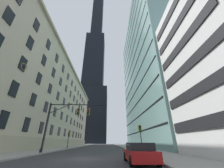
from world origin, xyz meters
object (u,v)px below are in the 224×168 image
at_px(traffic_signal_mast, 70,116).
at_px(traffic_light_near_right, 140,130).
at_px(street_lamppost, 50,121).
at_px(parked_car, 139,153).
at_px(traffic_light_far_left, 69,135).

relative_size(traffic_signal_mast, traffic_light_near_right, 2.27).
bearing_deg(street_lamppost, parked_car, -46.18).
xyz_separation_m(traffic_signal_mast, traffic_light_near_right, (10.73, 1.48, -1.87)).
distance_m(traffic_light_near_right, street_lamppost, 16.65).
relative_size(traffic_light_near_right, parked_car, 0.86).
height_order(traffic_light_near_right, street_lamppost, street_lamppost).
bearing_deg(traffic_light_far_left, street_lamppost, -112.67).
xyz_separation_m(traffic_signal_mast, street_lamppost, (-5.32, 5.45, 0.04)).
xyz_separation_m(traffic_signal_mast, parked_car, (8.10, -8.53, -4.27)).
xyz_separation_m(traffic_light_near_right, traffic_light_far_left, (-13.72, 9.56, -0.28)).
height_order(street_lamppost, parked_car, street_lamppost).
xyz_separation_m(traffic_light_far_left, street_lamppost, (-2.33, -5.59, 2.18)).
bearing_deg(traffic_light_near_right, traffic_signal_mast, -172.14).
bearing_deg(traffic_light_far_left, traffic_light_near_right, -34.87).
height_order(traffic_light_near_right, parked_car, traffic_light_near_right).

